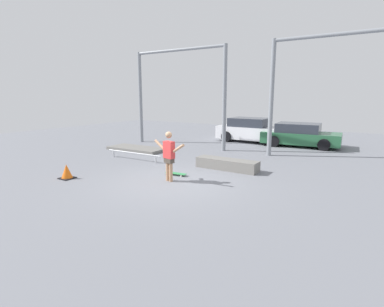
{
  "coord_description": "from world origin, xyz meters",
  "views": [
    {
      "loc": [
        5.51,
        -7.6,
        2.75
      ],
      "look_at": [
        -0.07,
        1.17,
        0.73
      ],
      "focal_mm": 28.0,
      "sensor_mm": 36.0,
      "label": 1
    }
  ],
  "objects": [
    {
      "name": "ground_plane",
      "position": [
        0.0,
        0.0,
        0.0
      ],
      "size": [
        36.0,
        36.0,
        0.0
      ],
      "primitive_type": "plane",
      "color": "slate"
    },
    {
      "name": "skateboarder",
      "position": [
        -0.18,
        -0.04,
        0.91
      ],
      "size": [
        1.38,
        0.37,
        1.63
      ],
      "rotation": [
        0.0,
        0.0,
        -0.21
      ],
      "color": "tan",
      "rests_on": "ground_plane"
    },
    {
      "name": "skateboard",
      "position": [
        -0.42,
        0.67,
        0.06
      ],
      "size": [
        0.78,
        0.31,
        0.08
      ],
      "rotation": [
        0.0,
        0.0,
        0.1
      ],
      "color": "#338C4C",
      "rests_on": "ground_plane"
    },
    {
      "name": "grind_box",
      "position": [
        0.72,
        2.4,
        0.2
      ],
      "size": [
        2.41,
        0.64,
        0.4
      ],
      "primitive_type": "cube",
      "rotation": [
        0.0,
        0.0,
        -0.01
      ],
      "color": "slate",
      "rests_on": "ground_plane"
    },
    {
      "name": "manual_pad",
      "position": [
        -4.98,
        3.6,
        0.07
      ],
      "size": [
        3.06,
        1.33,
        0.15
      ],
      "primitive_type": "cube",
      "rotation": [
        0.0,
        0.0,
        0.02
      ],
      "color": "slate",
      "rests_on": "ground_plane"
    },
    {
      "name": "grind_rail",
      "position": [
        -3.45,
        1.77,
        0.27
      ],
      "size": [
        2.95,
        0.11,
        0.33
      ],
      "rotation": [
        0.0,
        0.0,
        0.02
      ],
      "color": "#B7BABF",
      "rests_on": "ground_plane"
    },
    {
      "name": "canopy_support_left",
      "position": [
        -3.93,
        5.89,
        3.23
      ],
      "size": [
        5.7,
        0.2,
        5.19
      ],
      "color": "gray",
      "rests_on": "ground_plane"
    },
    {
      "name": "canopy_support_right",
      "position": [
        3.93,
        5.89,
        3.23
      ],
      "size": [
        5.7,
        0.2,
        5.19
      ],
      "color": "gray",
      "rests_on": "ground_plane"
    },
    {
      "name": "parked_car_white",
      "position": [
        -1.13,
        9.5,
        0.69
      ],
      "size": [
        4.02,
        2.02,
        1.42
      ],
      "rotation": [
        0.0,
        0.0,
        -0.01
      ],
      "color": "white",
      "rests_on": "ground_plane"
    },
    {
      "name": "parked_car_green",
      "position": [
        1.76,
        9.37,
        0.61
      ],
      "size": [
        4.18,
        2.26,
        1.26
      ],
      "rotation": [
        0.0,
        0.0,
        0.08
      ],
      "color": "#28603D",
      "rests_on": "ground_plane"
    },
    {
      "name": "traffic_cone",
      "position": [
        -3.28,
        -1.64,
        0.23
      ],
      "size": [
        0.45,
        0.45,
        0.49
      ],
      "color": "black",
      "rests_on": "ground_plane"
    }
  ]
}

